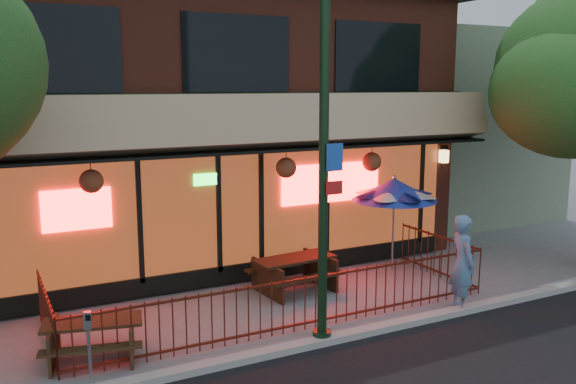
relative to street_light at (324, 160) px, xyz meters
name	(u,v)px	position (x,y,z in m)	size (l,w,h in m)	color
ground	(310,333)	(0.00, 0.40, -3.15)	(80.00, 80.00, 0.00)	gray
curb	(325,340)	(0.00, -0.10, -3.09)	(80.00, 0.25, 0.12)	#999993
restaurant_building	(181,93)	(0.00, 7.51, 0.98)	(12.96, 9.49, 8.05)	maroon
neighbor_building	(428,124)	(9.00, 8.10, -0.15)	(6.00, 7.00, 6.00)	gray
patio_fence	(297,291)	(0.00, 0.91, -2.52)	(8.44, 2.62, 1.00)	#4A190F
street_light	(324,160)	(0.00, 0.00, 0.00)	(0.43, 0.32, 7.00)	black
picnic_table_left	(93,334)	(-3.60, 1.10, -2.72)	(1.77, 1.51, 0.66)	#3D2916
picnic_table_right	(295,269)	(0.81, 2.54, -2.66)	(1.85, 1.48, 0.74)	black
patio_umbrella	(394,189)	(3.58, 2.80, -1.20)	(1.99, 2.00, 2.28)	gray
pedestrian	(462,263)	(3.18, 0.05, -2.19)	(0.70, 0.46, 1.91)	teal
parking_meter_near	(89,338)	(-3.83, 0.00, -2.32)	(0.13, 0.12, 1.22)	gray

